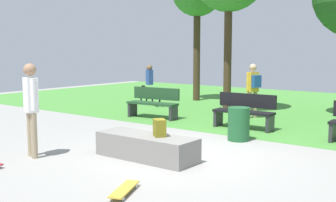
{
  "coord_description": "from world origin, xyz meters",
  "views": [
    {
      "loc": [
        4.72,
        -6.72,
        2.06
      ],
      "look_at": [
        -0.41,
        -0.0,
        1.04
      ],
      "focal_mm": 45.71,
      "sensor_mm": 36.0,
      "label": 1
    }
  ],
  "objects_px": {
    "park_bench_near_path": "(154,102)",
    "cyclist_on_bicycle": "(150,88)",
    "skater_performing_trick": "(31,102)",
    "pedestrian_with_backpack": "(253,86)",
    "backpack_on_ledge": "(160,128)",
    "skateboard_spare": "(124,189)",
    "concrete_ledge": "(146,147)",
    "trash_bin": "(239,124)",
    "park_bench_near_lamppost": "(245,110)"
  },
  "relations": [
    {
      "from": "park_bench_near_path",
      "to": "cyclist_on_bicycle",
      "type": "relative_size",
      "value": 0.98
    },
    {
      "from": "skater_performing_trick",
      "to": "pedestrian_with_backpack",
      "type": "height_order",
      "value": "skater_performing_trick"
    },
    {
      "from": "backpack_on_ledge",
      "to": "skateboard_spare",
      "type": "bearing_deg",
      "value": -27.36
    },
    {
      "from": "concrete_ledge",
      "to": "backpack_on_ledge",
      "type": "height_order",
      "value": "backpack_on_ledge"
    },
    {
      "from": "concrete_ledge",
      "to": "backpack_on_ledge",
      "type": "relative_size",
      "value": 6.32
    },
    {
      "from": "trash_bin",
      "to": "pedestrian_with_backpack",
      "type": "distance_m",
      "value": 3.36
    },
    {
      "from": "park_bench_near_path",
      "to": "cyclist_on_bicycle",
      "type": "distance_m",
      "value": 3.14
    },
    {
      "from": "backpack_on_ledge",
      "to": "cyclist_on_bicycle",
      "type": "relative_size",
      "value": 0.19
    },
    {
      "from": "park_bench_near_path",
      "to": "park_bench_near_lamppost",
      "type": "bearing_deg",
      "value": 1.61
    },
    {
      "from": "trash_bin",
      "to": "skateboard_spare",
      "type": "bearing_deg",
      "value": -84.36
    },
    {
      "from": "pedestrian_with_backpack",
      "to": "backpack_on_ledge",
      "type": "bearing_deg",
      "value": -81.41
    },
    {
      "from": "skater_performing_trick",
      "to": "backpack_on_ledge",
      "type": "bearing_deg",
      "value": 31.61
    },
    {
      "from": "concrete_ledge",
      "to": "skateboard_spare",
      "type": "distance_m",
      "value": 2.0
    },
    {
      "from": "skater_performing_trick",
      "to": "cyclist_on_bicycle",
      "type": "bearing_deg",
      "value": 113.68
    },
    {
      "from": "skater_performing_trick",
      "to": "skateboard_spare",
      "type": "distance_m",
      "value": 3.05
    },
    {
      "from": "park_bench_near_path",
      "to": "cyclist_on_bicycle",
      "type": "bearing_deg",
      "value": 132.08
    },
    {
      "from": "backpack_on_ledge",
      "to": "trash_bin",
      "type": "xyz_separation_m",
      "value": [
        0.34,
        2.46,
        -0.24
      ]
    },
    {
      "from": "backpack_on_ledge",
      "to": "park_bench_near_lamppost",
      "type": "xyz_separation_m",
      "value": [
        -0.24,
        3.86,
        -0.14
      ]
    },
    {
      "from": "skater_performing_trick",
      "to": "skateboard_spare",
      "type": "relative_size",
      "value": 2.21
    },
    {
      "from": "backpack_on_ledge",
      "to": "cyclist_on_bicycle",
      "type": "bearing_deg",
      "value": 170.63
    },
    {
      "from": "cyclist_on_bicycle",
      "to": "backpack_on_ledge",
      "type": "bearing_deg",
      "value": -48.85
    },
    {
      "from": "concrete_ledge",
      "to": "park_bench_near_lamppost",
      "type": "relative_size",
      "value": 1.25
    },
    {
      "from": "concrete_ledge",
      "to": "park_bench_near_path",
      "type": "xyz_separation_m",
      "value": [
        -2.96,
        3.83,
        0.25
      ]
    },
    {
      "from": "park_bench_near_lamppost",
      "to": "pedestrian_with_backpack",
      "type": "bearing_deg",
      "value": 109.49
    },
    {
      "from": "skater_performing_trick",
      "to": "skateboard_spare",
      "type": "bearing_deg",
      "value": -9.39
    },
    {
      "from": "park_bench_near_lamppost",
      "to": "cyclist_on_bicycle",
      "type": "xyz_separation_m",
      "value": [
        -5.1,
        2.25,
        0.15
      ]
    },
    {
      "from": "skateboard_spare",
      "to": "concrete_ledge",
      "type": "bearing_deg",
      "value": 121.03
    },
    {
      "from": "backpack_on_ledge",
      "to": "park_bench_near_path",
      "type": "bearing_deg",
      "value": 170.04
    },
    {
      "from": "skater_performing_trick",
      "to": "pedestrian_with_backpack",
      "type": "relative_size",
      "value": 1.1
    },
    {
      "from": "concrete_ledge",
      "to": "trash_bin",
      "type": "relative_size",
      "value": 2.66
    },
    {
      "from": "skateboard_spare",
      "to": "park_bench_near_path",
      "type": "relative_size",
      "value": 0.5
    },
    {
      "from": "skater_performing_trick",
      "to": "park_bench_near_lamppost",
      "type": "height_order",
      "value": "skater_performing_trick"
    },
    {
      "from": "concrete_ledge",
      "to": "skateboard_spare",
      "type": "bearing_deg",
      "value": -58.97
    },
    {
      "from": "concrete_ledge",
      "to": "skater_performing_trick",
      "type": "xyz_separation_m",
      "value": [
        -1.82,
        -1.23,
        0.84
      ]
    },
    {
      "from": "park_bench_near_lamppost",
      "to": "backpack_on_ledge",
      "type": "bearing_deg",
      "value": -86.45
    },
    {
      "from": "skater_performing_trick",
      "to": "skateboard_spare",
      "type": "height_order",
      "value": "skater_performing_trick"
    },
    {
      "from": "concrete_ledge",
      "to": "cyclist_on_bicycle",
      "type": "bearing_deg",
      "value": 129.41
    },
    {
      "from": "backpack_on_ledge",
      "to": "park_bench_near_lamppost",
      "type": "distance_m",
      "value": 3.87
    },
    {
      "from": "skateboard_spare",
      "to": "park_bench_near_lamppost",
      "type": "bearing_deg",
      "value": 100.01
    },
    {
      "from": "cyclist_on_bicycle",
      "to": "skateboard_spare",
      "type": "bearing_deg",
      "value": -52.26
    },
    {
      "from": "pedestrian_with_backpack",
      "to": "park_bench_near_path",
      "type": "bearing_deg",
      "value": -143.37
    },
    {
      "from": "skater_performing_trick",
      "to": "park_bench_near_path",
      "type": "distance_m",
      "value": 5.22
    },
    {
      "from": "skater_performing_trick",
      "to": "park_bench_near_path",
      "type": "bearing_deg",
      "value": 102.67
    },
    {
      "from": "skater_performing_trick",
      "to": "trash_bin",
      "type": "xyz_separation_m",
      "value": [
        2.43,
        3.75,
        -0.68
      ]
    },
    {
      "from": "park_bench_near_lamppost",
      "to": "trash_bin",
      "type": "distance_m",
      "value": 1.51
    },
    {
      "from": "concrete_ledge",
      "to": "skateboard_spare",
      "type": "height_order",
      "value": "concrete_ledge"
    },
    {
      "from": "park_bench_near_path",
      "to": "trash_bin",
      "type": "xyz_separation_m",
      "value": [
        3.57,
        -1.31,
        -0.1
      ]
    },
    {
      "from": "skateboard_spare",
      "to": "cyclist_on_bicycle",
      "type": "distance_m",
      "value": 9.96
    },
    {
      "from": "park_bench_near_path",
      "to": "pedestrian_with_backpack",
      "type": "xyz_separation_m",
      "value": [
        2.39,
        1.78,
        0.5
      ]
    },
    {
      "from": "backpack_on_ledge",
      "to": "trash_bin",
      "type": "bearing_deg",
      "value": 121.73
    }
  ]
}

